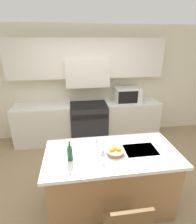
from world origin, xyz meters
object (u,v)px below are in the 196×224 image
wine_glass_far (97,140)px  fruit_bowl (115,151)px  wine_glass_near (103,152)px  wine_bottle (70,153)px  range_stove (89,122)px  microwave (128,95)px

wine_glass_far → fruit_bowl: bearing=-36.0°
wine_glass_near → wine_glass_far: (-0.04, 0.30, 0.00)m
wine_glass_near → wine_bottle: bearing=168.2°
wine_bottle → wine_glass_far: (0.36, 0.21, 0.03)m
wine_glass_far → range_stove: bearing=88.2°
wine_glass_far → fruit_bowl: 0.29m
microwave → wine_bottle: (-1.38, -2.09, -0.09)m
range_stove → fruit_bowl: bearing=-85.3°
microwave → wine_glass_near: microwave is taller
wine_bottle → wine_glass_far: size_ratio=1.40×
range_stove → wine_glass_far: wine_glass_far is taller
wine_bottle → fruit_bowl: size_ratio=1.09×
microwave → wine_bottle: microwave is taller
microwave → wine_bottle: size_ratio=2.26×
range_stove → wine_bottle: bearing=-101.5°
microwave → wine_glass_near: (-0.98, -2.17, -0.06)m
microwave → wine_glass_near: 2.39m
wine_bottle → wine_glass_near: bearing=-11.8°
wine_glass_near → fruit_bowl: 0.25m
microwave → wine_glass_near: size_ratio=3.17×
microwave → wine_glass_far: microwave is taller
wine_bottle → wine_glass_near: wine_bottle is taller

